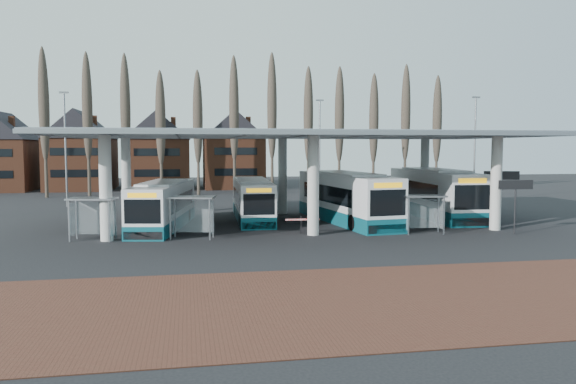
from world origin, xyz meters
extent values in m
plane|color=black|center=(0.00, 0.00, 0.00)|extent=(140.00, 140.00, 0.00)
cube|color=#502C20|center=(0.00, -12.00, 0.01)|extent=(70.00, 10.00, 0.03)
cylinder|color=beige|center=(-12.00, 2.50, 3.00)|extent=(0.70, 0.70, 6.00)
cylinder|color=beige|center=(-12.00, 13.50, 3.00)|extent=(0.70, 0.70, 6.00)
cylinder|color=beige|center=(0.00, 2.50, 3.00)|extent=(0.70, 0.70, 6.00)
cylinder|color=beige|center=(0.00, 13.50, 3.00)|extent=(0.70, 0.70, 6.00)
cylinder|color=beige|center=(12.00, 2.50, 3.00)|extent=(0.70, 0.70, 6.00)
cylinder|color=beige|center=(12.00, 13.50, 3.00)|extent=(0.70, 0.70, 6.00)
cube|color=gray|center=(0.00, 8.00, 6.25)|extent=(32.00, 16.00, 0.12)
cube|color=silver|center=(0.00, 8.00, 6.32)|extent=(31.50, 15.50, 0.04)
cone|color=#473D33|center=(-22.00, 33.00, 7.25)|extent=(0.36, 0.36, 14.50)
ellipsoid|color=#473D33|center=(-22.00, 33.00, 8.99)|extent=(1.10, 1.10, 11.02)
cone|color=#473D33|center=(-18.00, 33.00, 7.25)|extent=(0.36, 0.36, 14.50)
ellipsoid|color=#473D33|center=(-18.00, 33.00, 8.99)|extent=(1.10, 1.10, 11.02)
cone|color=#473D33|center=(-14.00, 33.00, 7.25)|extent=(0.36, 0.36, 14.50)
ellipsoid|color=#473D33|center=(-14.00, 33.00, 8.99)|extent=(1.10, 1.10, 11.02)
cone|color=#473D33|center=(-10.00, 33.00, 7.25)|extent=(0.36, 0.36, 14.50)
ellipsoid|color=#473D33|center=(-10.00, 33.00, 8.99)|extent=(1.10, 1.10, 11.02)
cone|color=#473D33|center=(-6.00, 33.00, 7.25)|extent=(0.36, 0.36, 14.50)
ellipsoid|color=#473D33|center=(-6.00, 33.00, 8.99)|extent=(1.10, 1.10, 11.02)
cone|color=#473D33|center=(-2.00, 33.00, 7.25)|extent=(0.36, 0.36, 14.50)
ellipsoid|color=#473D33|center=(-2.00, 33.00, 8.99)|extent=(1.10, 1.10, 11.02)
cone|color=#473D33|center=(2.00, 33.00, 7.25)|extent=(0.36, 0.36, 14.50)
ellipsoid|color=#473D33|center=(2.00, 33.00, 8.99)|extent=(1.10, 1.10, 11.02)
cone|color=#473D33|center=(6.00, 33.00, 7.25)|extent=(0.36, 0.36, 14.50)
ellipsoid|color=#473D33|center=(6.00, 33.00, 8.99)|extent=(1.10, 1.10, 11.02)
cone|color=#473D33|center=(10.00, 33.00, 7.25)|extent=(0.36, 0.36, 14.50)
ellipsoid|color=#473D33|center=(10.00, 33.00, 8.99)|extent=(1.10, 1.10, 11.02)
cone|color=#473D33|center=(14.00, 33.00, 7.25)|extent=(0.36, 0.36, 14.50)
ellipsoid|color=#473D33|center=(14.00, 33.00, 8.99)|extent=(1.10, 1.10, 11.02)
cone|color=#473D33|center=(18.00, 33.00, 7.25)|extent=(0.36, 0.36, 14.50)
ellipsoid|color=#473D33|center=(18.00, 33.00, 8.99)|extent=(1.10, 1.10, 11.02)
cone|color=#473D33|center=(22.00, 33.00, 7.25)|extent=(0.36, 0.36, 14.50)
ellipsoid|color=#473D33|center=(22.00, 33.00, 8.99)|extent=(1.10, 1.10, 11.02)
cube|color=brown|center=(-30.00, 44.00, 3.50)|extent=(8.00, 10.00, 7.00)
cube|color=brown|center=(-20.50, 44.00, 3.50)|extent=(8.00, 10.00, 7.00)
pyramid|color=black|center=(-20.50, 44.00, 10.50)|extent=(8.30, 10.30, 3.50)
cube|color=brown|center=(-11.00, 44.00, 3.50)|extent=(8.00, 10.00, 7.00)
pyramid|color=black|center=(-11.00, 44.00, 10.50)|extent=(8.30, 10.30, 3.50)
cube|color=brown|center=(-1.50, 44.00, 3.50)|extent=(8.00, 10.00, 7.00)
pyramid|color=black|center=(-1.50, 44.00, 10.50)|extent=(8.30, 10.30, 3.50)
cylinder|color=slate|center=(-18.00, 22.00, 5.00)|extent=(0.16, 0.16, 10.00)
cube|color=slate|center=(-18.00, 22.00, 10.10)|extent=(0.80, 0.15, 0.15)
cylinder|color=slate|center=(6.00, 26.00, 5.00)|extent=(0.16, 0.16, 10.00)
cube|color=slate|center=(6.00, 26.00, 10.10)|extent=(0.80, 0.15, 0.15)
cylinder|color=slate|center=(20.00, 20.00, 5.00)|extent=(0.16, 0.16, 10.00)
cube|color=slate|center=(20.00, 20.00, 10.10)|extent=(0.80, 0.15, 0.15)
cube|color=white|center=(-9.03, 7.33, 1.65)|extent=(4.18, 11.25, 2.57)
cube|color=#0B4C59|center=(-9.03, 7.33, 0.41)|extent=(4.20, 11.27, 0.83)
cube|color=white|center=(-9.03, 7.33, 2.98)|extent=(3.20, 6.87, 0.17)
cube|color=black|center=(-8.96, 7.78, 1.74)|extent=(3.69, 8.22, 1.01)
cube|color=black|center=(-9.97, 1.92, 1.70)|extent=(2.04, 0.40, 1.38)
cube|color=black|center=(-8.10, 12.74, 1.74)|extent=(1.97, 0.39, 1.10)
cube|color=#D1920B|center=(-9.97, 1.92, 2.62)|extent=(1.62, 0.32, 0.28)
cube|color=black|center=(-9.97, 1.93, 0.32)|extent=(2.20, 0.45, 0.46)
cylinder|color=black|center=(-10.67, 4.07, 0.44)|extent=(0.40, 0.91, 0.88)
cylinder|color=black|center=(-8.58, 3.71, 0.44)|extent=(0.40, 0.91, 0.88)
cylinder|color=black|center=(-9.53, 10.67, 0.44)|extent=(0.40, 0.91, 0.88)
cylinder|color=black|center=(-7.44, 10.31, 0.44)|extent=(0.40, 0.91, 0.88)
cube|color=white|center=(-2.78, 10.37, 1.62)|extent=(2.68, 10.88, 2.52)
cube|color=#0B4C59|center=(-2.78, 10.37, 0.41)|extent=(2.69, 10.90, 0.81)
cube|color=white|center=(-2.78, 10.37, 2.93)|extent=(2.29, 6.55, 0.16)
cube|color=black|center=(-2.77, 10.82, 1.71)|extent=(2.60, 7.86, 0.99)
cube|color=black|center=(-2.97, 4.99, 1.67)|extent=(2.02, 0.13, 1.35)
cube|color=black|center=(-2.59, 15.75, 1.71)|extent=(1.95, 0.12, 1.08)
cube|color=#D1920B|center=(-2.97, 4.99, 2.57)|extent=(1.61, 0.10, 0.27)
cube|color=black|center=(-2.97, 5.00, 0.32)|extent=(2.18, 0.15, 0.45)
cylinder|color=black|center=(-3.94, 6.99, 0.43)|extent=(0.28, 0.87, 0.86)
cylinder|color=black|center=(-1.86, 6.91, 0.43)|extent=(0.28, 0.87, 0.86)
cylinder|color=black|center=(-3.71, 13.56, 0.43)|extent=(0.28, 0.87, 0.86)
cylinder|color=black|center=(-1.63, 13.48, 0.43)|extent=(0.28, 0.87, 0.86)
cube|color=white|center=(3.64, 7.98, 1.91)|extent=(4.27, 12.98, 2.97)
cube|color=#0B4C59|center=(3.64, 7.98, 0.48)|extent=(4.29, 13.00, 0.96)
cube|color=white|center=(3.64, 7.98, 3.45)|extent=(3.37, 7.89, 0.19)
cube|color=black|center=(3.58, 8.51, 2.02)|extent=(3.87, 9.44, 1.17)
cube|color=black|center=(4.43, 1.68, 1.96)|extent=(2.37, 0.36, 1.59)
cube|color=black|center=(2.85, 14.28, 2.02)|extent=(2.29, 0.35, 1.27)
cube|color=#D1920B|center=(4.43, 1.68, 3.03)|extent=(1.89, 0.29, 0.32)
cube|color=black|center=(4.43, 1.69, 0.37)|extent=(2.56, 0.40, 0.53)
cylinder|color=black|center=(2.93, 3.82, 0.51)|extent=(0.42, 1.05, 1.02)
cylinder|color=black|center=(5.36, 4.13, 0.51)|extent=(0.42, 1.05, 1.02)
cylinder|color=black|center=(1.96, 11.51, 0.51)|extent=(0.42, 1.05, 1.02)
cylinder|color=black|center=(4.40, 11.82, 0.51)|extent=(0.42, 1.05, 1.02)
cube|color=white|center=(11.31, 10.14, 1.97)|extent=(3.48, 13.24, 3.06)
cube|color=#0B4C59|center=(11.31, 10.14, 0.49)|extent=(3.51, 13.26, 0.98)
cube|color=white|center=(11.31, 10.14, 3.55)|extent=(2.93, 7.99, 0.20)
cube|color=black|center=(11.34, 10.69, 2.08)|extent=(3.33, 9.58, 1.20)
cube|color=black|center=(10.96, 3.62, 2.02)|extent=(2.45, 0.20, 1.64)
cube|color=black|center=(11.66, 16.66, 2.08)|extent=(2.37, 0.19, 1.31)
cube|color=#D1920B|center=(10.96, 3.62, 3.11)|extent=(1.95, 0.16, 0.33)
cube|color=black|center=(10.96, 3.63, 0.38)|extent=(2.65, 0.23, 0.55)
cylinder|color=black|center=(9.83, 6.06, 0.52)|extent=(0.36, 1.06, 1.05)
cylinder|color=black|center=(12.35, 5.93, 0.52)|extent=(0.36, 1.06, 1.05)
cylinder|color=black|center=(10.26, 14.03, 0.52)|extent=(0.36, 1.06, 1.05)
cylinder|color=black|center=(12.78, 13.89, 0.52)|extent=(0.36, 1.06, 1.05)
cube|color=gray|center=(-14.01, 2.48, 1.17)|extent=(0.09, 0.09, 2.35)
cube|color=gray|center=(-11.80, 2.02, 1.17)|extent=(0.09, 0.09, 2.35)
cube|color=gray|center=(-13.79, 3.49, 1.17)|extent=(0.09, 0.09, 2.35)
cube|color=gray|center=(-11.59, 3.03, 1.17)|extent=(0.09, 0.09, 2.35)
cube|color=gray|center=(-12.80, 2.76, 2.39)|extent=(2.84, 1.82, 0.09)
cube|color=silver|center=(-12.68, 3.31, 1.22)|extent=(2.21, 0.50, 1.88)
cube|color=silver|center=(-13.95, 3.00, 1.22)|extent=(0.25, 1.02, 1.88)
cube|color=silver|center=(-11.65, 2.52, 1.22)|extent=(0.25, 1.02, 1.88)
cube|color=gray|center=(-8.45, 2.20, 1.18)|extent=(0.09, 0.09, 2.37)
cube|color=gray|center=(-6.23, 1.68, 1.18)|extent=(0.09, 0.09, 2.37)
cube|color=gray|center=(-8.21, 3.21, 1.18)|extent=(0.09, 0.09, 2.37)
cube|color=gray|center=(-6.00, 2.70, 1.18)|extent=(0.09, 0.09, 2.37)
cube|color=gray|center=(-7.22, 2.45, 2.41)|extent=(2.88, 1.89, 0.09)
cube|color=silver|center=(-7.09, 3.00, 1.23)|extent=(2.22, 0.55, 1.89)
cube|color=silver|center=(-8.37, 2.71, 1.23)|extent=(0.27, 1.02, 1.89)
cube|color=silver|center=(-6.07, 2.18, 1.23)|extent=(0.27, 1.02, 1.89)
cube|color=gray|center=(5.69, 1.48, 1.14)|extent=(0.08, 0.08, 2.28)
cube|color=gray|center=(7.86, 1.25, 1.14)|extent=(0.08, 0.08, 2.28)
cube|color=gray|center=(5.80, 2.48, 1.14)|extent=(0.08, 0.08, 2.28)
cube|color=gray|center=(7.97, 2.25, 1.14)|extent=(0.08, 0.08, 2.28)
cube|color=gray|center=(6.83, 1.86, 2.32)|extent=(2.67, 1.54, 0.09)
cube|color=silver|center=(6.89, 2.41, 1.18)|extent=(2.18, 0.27, 1.82)
cube|color=silver|center=(5.70, 1.99, 1.18)|extent=(0.14, 1.00, 1.82)
cube|color=silver|center=(7.96, 1.74, 1.18)|extent=(0.14, 1.00, 1.82)
cylinder|color=black|center=(12.21, 0.66, 1.62)|extent=(0.10, 0.10, 3.23)
cube|color=black|center=(12.21, 0.66, 3.03)|extent=(2.22, 0.16, 0.56)
cylinder|color=black|center=(14.47, 5.99, 1.77)|extent=(0.11, 0.11, 3.54)
cube|color=black|center=(14.47, 5.99, 3.32)|extent=(2.38, 0.80, 0.61)
cube|color=black|center=(-0.57, 3.35, 0.53)|extent=(0.08, 0.08, 1.06)
cube|color=red|center=(-0.57, 2.87, 0.92)|extent=(2.12, 0.15, 0.10)
camera|label=1|loc=(-7.47, -30.35, 5.30)|focal=35.00mm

